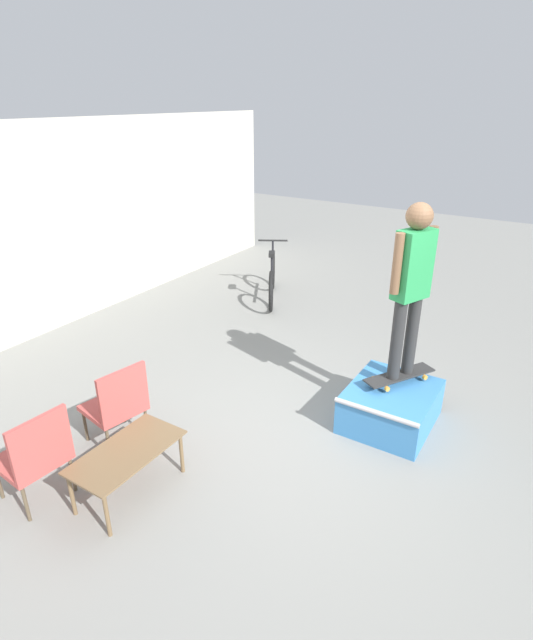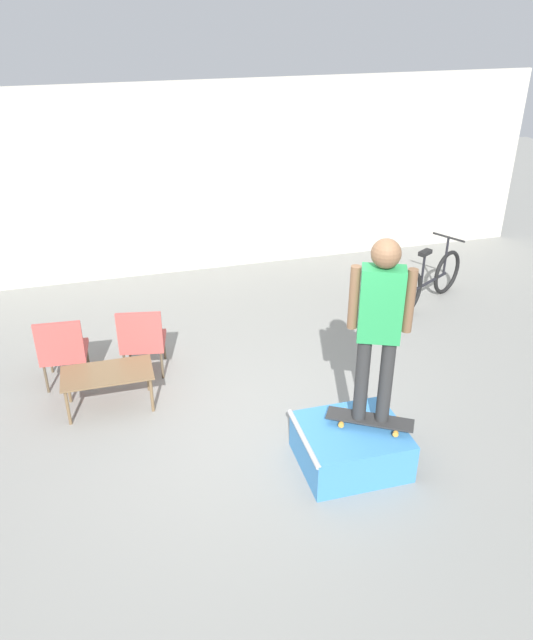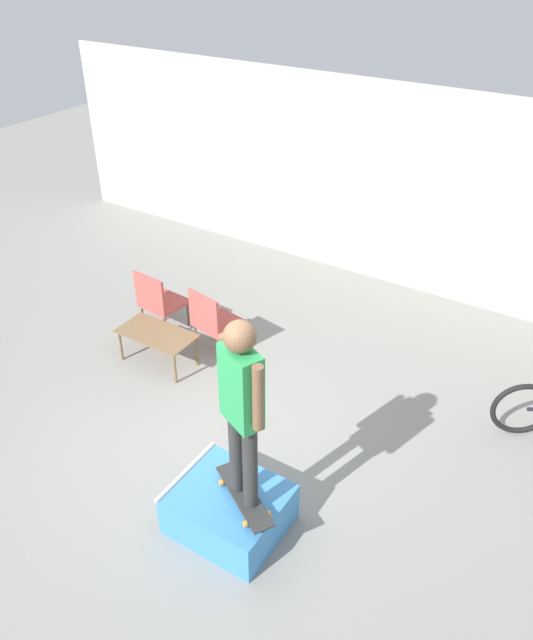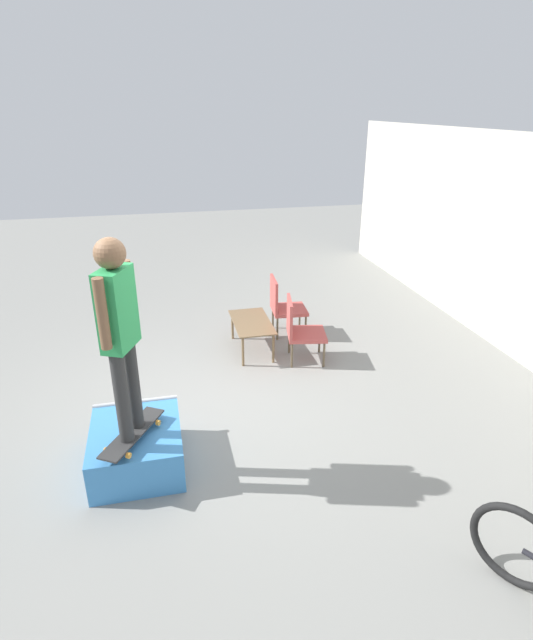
{
  "view_description": "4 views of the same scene",
  "coord_description": "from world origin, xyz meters",
  "px_view_note": "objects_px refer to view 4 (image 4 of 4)",
  "views": [
    {
      "loc": [
        -3.73,
        -2.02,
        3.25
      ],
      "look_at": [
        0.36,
        0.55,
        1.09
      ],
      "focal_mm": 28.0,
      "sensor_mm": 36.0,
      "label": 1
    },
    {
      "loc": [
        -1.27,
        -5.17,
        4.22
      ],
      "look_at": [
        0.33,
        0.6,
        1.0
      ],
      "focal_mm": 35.0,
      "sensor_mm": 36.0,
      "label": 2
    },
    {
      "loc": [
        3.2,
        -3.86,
        4.87
      ],
      "look_at": [
        0.14,
        0.96,
        1.14
      ],
      "focal_mm": 35.0,
      "sensor_mm": 36.0,
      "label": 3
    },
    {
      "loc": [
        5.02,
        -0.39,
        3.32
      ],
      "look_at": [
        0.12,
        0.72,
        1.15
      ],
      "focal_mm": 28.0,
      "sensor_mm": 36.0,
      "label": 4
    }
  ],
  "objects_px": {
    "coffee_table": "(252,325)",
    "patio_chair_left": "(283,304)",
    "skate_ramp_box": "(137,447)",
    "patio_chair_right": "(300,328)",
    "skateboard_on_ramp": "(133,433)",
    "person_skater": "(119,324)"
  },
  "relations": [
    {
      "from": "skateboard_on_ramp",
      "to": "patio_chair_left",
      "type": "relative_size",
      "value": 0.9
    },
    {
      "from": "skateboard_on_ramp",
      "to": "skate_ramp_box",
      "type": "bearing_deg",
      "value": -151.15
    },
    {
      "from": "skateboard_on_ramp",
      "to": "patio_chair_right",
      "type": "distance_m",
      "value": 2.96
    },
    {
      "from": "coffee_table",
      "to": "patio_chair_right",
      "type": "xyz_separation_m",
      "value": [
        0.44,
        0.59,
        0.09
      ]
    },
    {
      "from": "skate_ramp_box",
      "to": "patio_chair_right",
      "type": "xyz_separation_m",
      "value": [
        -1.8,
        2.19,
        0.28
      ]
    },
    {
      "from": "person_skater",
      "to": "skate_ramp_box",
      "type": "bearing_deg",
      "value": -158.74
    },
    {
      "from": "person_skater",
      "to": "coffee_table",
      "type": "xyz_separation_m",
      "value": [
        -2.42,
        1.61,
        -1.22
      ]
    },
    {
      "from": "skateboard_on_ramp",
      "to": "coffee_table",
      "type": "height_order",
      "value": "skateboard_on_ramp"
    },
    {
      "from": "person_skater",
      "to": "skateboard_on_ramp",
      "type": "bearing_deg",
      "value": -21.65
    },
    {
      "from": "coffee_table",
      "to": "patio_chair_left",
      "type": "distance_m",
      "value": 0.76
    },
    {
      "from": "patio_chair_left",
      "to": "patio_chair_right",
      "type": "bearing_deg",
      "value": -175.58
    },
    {
      "from": "skate_ramp_box",
      "to": "person_skater",
      "type": "xyz_separation_m",
      "value": [
        0.18,
        -0.01,
        1.41
      ]
    },
    {
      "from": "skate_ramp_box",
      "to": "skateboard_on_ramp",
      "type": "height_order",
      "value": "skateboard_on_ramp"
    },
    {
      "from": "skate_ramp_box",
      "to": "coffee_table",
      "type": "distance_m",
      "value": 2.77
    },
    {
      "from": "skate_ramp_box",
      "to": "patio_chair_left",
      "type": "xyz_separation_m",
      "value": [
        -2.72,
        2.19,
        0.28
      ]
    },
    {
      "from": "coffee_table",
      "to": "patio_chair_right",
      "type": "height_order",
      "value": "patio_chair_right"
    },
    {
      "from": "skate_ramp_box",
      "to": "coffee_table",
      "type": "bearing_deg",
      "value": 144.46
    },
    {
      "from": "skate_ramp_box",
      "to": "patio_chair_right",
      "type": "relative_size",
      "value": 1.12
    },
    {
      "from": "skate_ramp_box",
      "to": "coffee_table",
      "type": "height_order",
      "value": "coffee_table"
    },
    {
      "from": "skate_ramp_box",
      "to": "skateboard_on_ramp",
      "type": "relative_size",
      "value": 1.25
    },
    {
      "from": "coffee_table",
      "to": "patio_chair_left",
      "type": "relative_size",
      "value": 1.09
    },
    {
      "from": "skate_ramp_box",
      "to": "patio_chair_left",
      "type": "distance_m",
      "value": 3.5
    }
  ]
}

